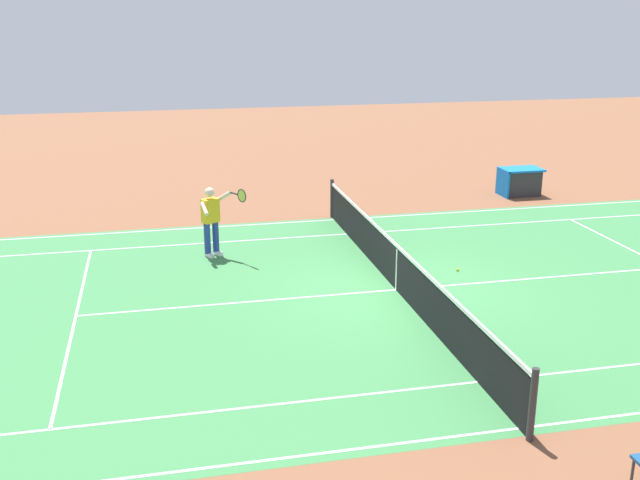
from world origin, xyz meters
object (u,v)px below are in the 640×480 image
(tennis_player_near, at_px, (212,218))
(tennis_ball, at_px, (458,270))
(tennis_net, at_px, (397,268))
(equipment_cart_tarped, at_px, (520,181))

(tennis_player_near, relative_size, tennis_ball, 25.71)
(tennis_net, distance_m, tennis_ball, 1.94)
(tennis_ball, xyz_separation_m, equipment_cart_tarped, (-4.61, -6.22, 0.40))
(tennis_net, relative_size, equipment_cart_tarped, 9.36)
(tennis_player_near, distance_m, equipment_cart_tarped, 10.61)
(tennis_ball, bearing_deg, tennis_player_near, -23.51)
(tennis_net, relative_size, tennis_player_near, 6.89)
(tennis_player_near, height_order, equipment_cart_tarped, tennis_player_near)
(tennis_player_near, bearing_deg, tennis_ball, 156.49)
(tennis_net, distance_m, equipment_cart_tarped, 9.45)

